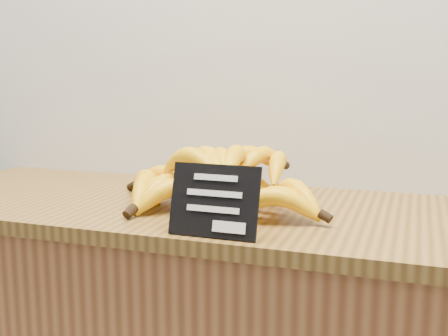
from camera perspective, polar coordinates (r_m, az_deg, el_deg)
counter_top at (r=1.23m, az=0.76°, el=-4.44°), size 1.55×0.54×0.03m
chalkboard_sign at (r=0.99m, az=-1.01°, el=-3.37°), size 0.16×0.04×0.13m
banana_pile at (r=1.21m, az=-1.33°, el=-1.31°), size 0.50×0.37×0.13m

